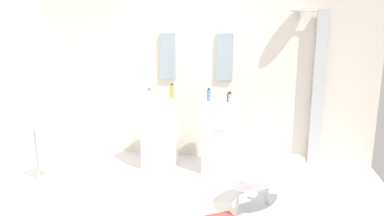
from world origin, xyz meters
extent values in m
cube|color=silver|center=(0.00, 0.00, -0.02)|extent=(4.80, 3.60, 0.04)
cube|color=beige|center=(0.00, 1.65, 1.30)|extent=(4.80, 0.10, 2.60)
cube|color=white|center=(-0.40, 1.12, 0.31)|extent=(0.40, 0.40, 0.63)
cylinder|color=white|center=(-0.40, 1.12, 0.78)|extent=(0.48, 0.48, 0.30)
cylinder|color=#B7BABF|center=(-0.40, 1.25, 0.98)|extent=(0.02, 0.02, 0.10)
cube|color=white|center=(0.40, 1.12, 0.31)|extent=(0.40, 0.40, 0.63)
cylinder|color=white|center=(0.40, 1.12, 0.78)|extent=(0.48, 0.48, 0.30)
cylinder|color=#B7BABF|center=(0.40, 1.25, 0.98)|extent=(0.02, 0.02, 0.10)
cube|color=#8C9EA8|center=(-0.40, 1.58, 1.44)|extent=(0.22, 0.03, 0.63)
cube|color=#8C9EA8|center=(0.40, 1.58, 1.44)|extent=(0.22, 0.03, 0.63)
cube|color=#B7BABF|center=(1.63, 1.53, 1.02)|extent=(0.14, 0.08, 2.05)
cylinder|color=#B7BABF|center=(1.48, 1.51, 2.03)|extent=(0.30, 0.02, 0.02)
cylinder|color=#B7BABF|center=(1.33, 1.48, 2.03)|extent=(0.24, 0.24, 0.02)
cube|color=#B7BABF|center=(1.00, 0.18, 0.03)|extent=(0.56, 0.50, 0.06)
cylinder|color=#B7BABF|center=(1.00, 0.18, 0.20)|extent=(0.05, 0.05, 0.34)
torus|color=silver|center=(1.00, 0.18, 0.40)|extent=(1.08, 1.08, 0.49)
cylinder|color=#B7BABF|center=(-1.71, 0.35, 0.47)|extent=(0.03, 0.03, 0.95)
cylinder|color=#B7BABF|center=(-1.53, 0.35, 0.90)|extent=(0.36, 0.02, 0.02)
cube|color=white|center=(-1.53, 0.35, 0.65)|extent=(0.04, 0.22, 0.50)
cylinder|color=#C68C38|center=(-0.23, 1.14, 1.02)|extent=(0.05, 0.05, 0.18)
cylinder|color=black|center=(-0.23, 1.14, 1.12)|extent=(0.03, 0.03, 0.02)
cylinder|color=#4C72B7|center=(0.26, 1.09, 1.00)|extent=(0.05, 0.05, 0.14)
cylinder|color=black|center=(0.26, 1.09, 1.08)|extent=(0.03, 0.03, 0.02)
cylinder|color=silver|center=(-0.51, 1.05, 0.99)|extent=(0.04, 0.04, 0.12)
cylinder|color=black|center=(-0.51, 1.05, 1.06)|extent=(0.02, 0.02, 0.02)
cylinder|color=#99999E|center=(0.53, 1.05, 0.98)|extent=(0.05, 0.05, 0.10)
cylinder|color=black|center=(0.53, 1.05, 1.04)|extent=(0.03, 0.03, 0.02)
cylinder|color=#59996B|center=(-0.23, 1.17, 1.02)|extent=(0.04, 0.04, 0.18)
cylinder|color=black|center=(-0.23, 1.17, 1.11)|extent=(0.02, 0.02, 0.02)
cylinder|color=black|center=(0.52, 1.13, 0.98)|extent=(0.06, 0.06, 0.10)
cylinder|color=black|center=(0.52, 1.13, 1.04)|extent=(0.03, 0.03, 0.02)
camera|label=1|loc=(0.88, -3.20, 1.80)|focal=32.85mm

